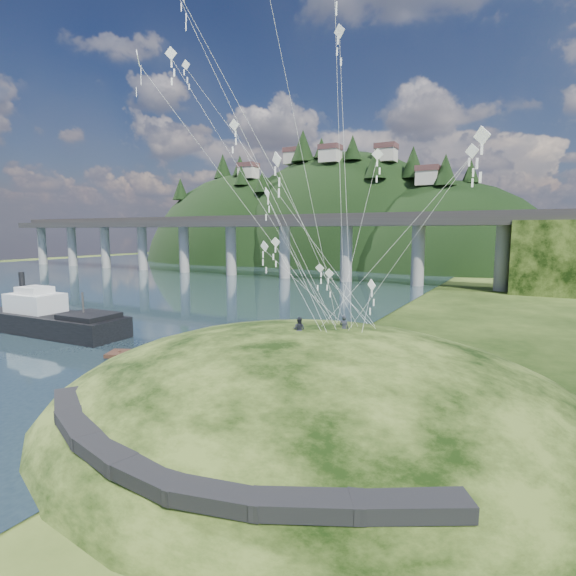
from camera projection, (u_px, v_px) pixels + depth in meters
The scene contains 10 objects.
ground at pixel (194, 397), 30.39m from camera, with size 320.00×320.00×0.00m, color black.
water at pixel (16, 286), 90.82m from camera, with size 240.00×240.00×0.00m, color #283F4B.
grass_hill at pixel (313, 431), 28.50m from camera, with size 36.00×32.00×13.00m.
footpath at pixel (176, 457), 18.09m from camera, with size 22.29×5.84×0.83m.
bridge at pixel (306, 237), 102.73m from camera, with size 160.00×11.00×15.00m.
far_ridge at pixel (328, 284), 158.38m from camera, with size 153.00×70.00×94.50m.
work_barge at pixel (50, 318), 49.08m from camera, with size 18.92×5.83×6.56m.
wooden_dock at pixel (182, 355), 39.04m from camera, with size 12.83×7.24×0.94m.
kite_flyers at pixel (315, 316), 28.29m from camera, with size 2.95×2.54×1.69m.
kite_swarm at pixel (287, 145), 28.90m from camera, with size 20.41×14.13×21.25m.
Camera 1 is at (19.65, -22.55, 11.14)m, focal length 28.00 mm.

